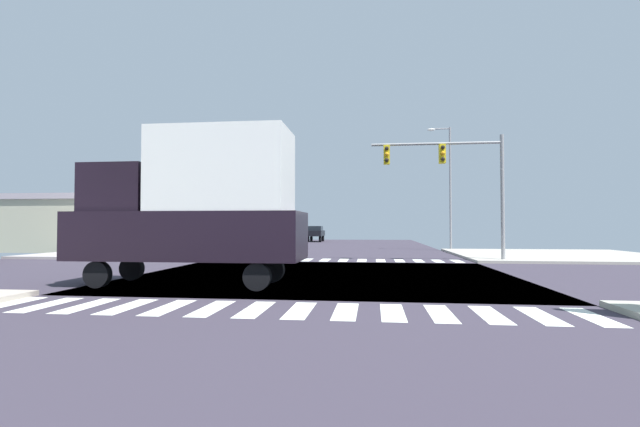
% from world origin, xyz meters
% --- Properties ---
extents(ground, '(90.00, 90.00, 0.05)m').
position_xyz_m(ground, '(0.00, 0.00, -0.03)').
color(ground, '#332D3A').
extents(sidewalk_corner_ne, '(12.00, 12.00, 0.14)m').
position_xyz_m(sidewalk_corner_ne, '(13.00, 12.00, 0.07)').
color(sidewalk_corner_ne, '#A09B91').
rests_on(sidewalk_corner_ne, ground).
extents(sidewalk_corner_nw, '(12.00, 12.00, 0.14)m').
position_xyz_m(sidewalk_corner_nw, '(-13.00, 12.00, 0.07)').
color(sidewalk_corner_nw, '#9E9796').
rests_on(sidewalk_corner_nw, ground).
extents(crosswalk_near, '(13.50, 2.00, 0.01)m').
position_xyz_m(crosswalk_near, '(-0.25, -7.30, 0.00)').
color(crosswalk_near, silver).
rests_on(crosswalk_near, ground).
extents(crosswalk_far, '(13.50, 2.00, 0.01)m').
position_xyz_m(crosswalk_far, '(-0.25, 7.30, 0.00)').
color(crosswalk_far, silver).
rests_on(crosswalk_far, ground).
extents(traffic_signal_mast, '(6.85, 0.55, 6.62)m').
position_xyz_m(traffic_signal_mast, '(5.91, 7.09, 4.90)').
color(traffic_signal_mast, gray).
rests_on(traffic_signal_mast, ground).
extents(street_lamp, '(1.78, 0.32, 9.40)m').
position_xyz_m(street_lamp, '(7.49, 17.84, 5.52)').
color(street_lamp, gray).
rests_on(street_lamp, ground).
extents(bank_building, '(17.77, 8.50, 4.13)m').
position_xyz_m(bank_building, '(-17.06, 15.37, 2.07)').
color(bank_building, '#ADAA90').
rests_on(bank_building, ground).
extents(sedan_farside_1, '(1.80, 4.30, 1.88)m').
position_xyz_m(sedan_farside_1, '(-5.00, 36.44, 1.12)').
color(sedan_farside_1, black).
rests_on(sedan_farside_1, ground).
extents(box_truck_leading_1, '(7.20, 2.40, 4.85)m').
position_xyz_m(box_truck_leading_1, '(-3.67, -3.50, 2.56)').
color(box_truck_leading_1, black).
rests_on(box_truck_leading_1, ground).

